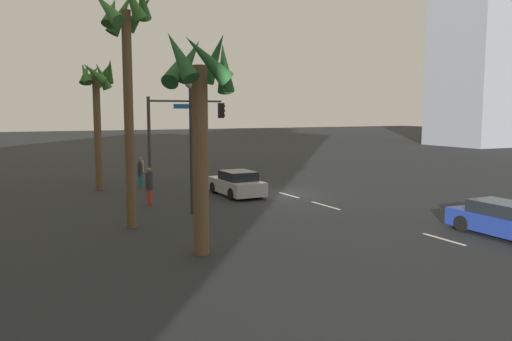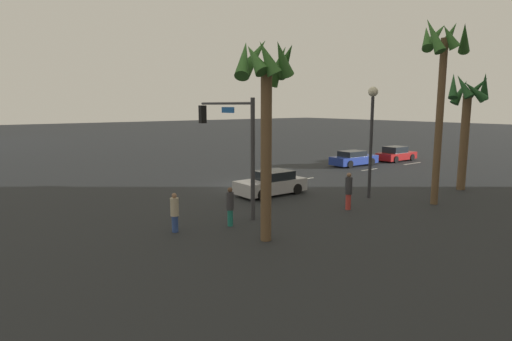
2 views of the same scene
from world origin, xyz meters
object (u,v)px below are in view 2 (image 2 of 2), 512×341
object	(u,v)px
palm_tree_0	(442,62)
car_0	(396,154)
pedestrian_1	(230,206)
palm_tree_2	(467,106)
pedestrian_0	(175,212)
traffic_signal	(232,135)
car_2	(271,184)
car_1	(354,159)
pedestrian_2	(349,190)
streetlamp	(372,121)
palm_tree_1	(266,87)

from	to	relation	value
palm_tree_0	car_0	bearing A→B (deg)	-139.27
pedestrian_1	car_0	bearing A→B (deg)	-160.58
car_0	palm_tree_2	size ratio (longest dim) A/B	0.58
car_0	pedestrian_0	xyz separation A→B (m)	(27.16, 8.11, 0.24)
traffic_signal	pedestrian_0	world-z (taller)	traffic_signal
traffic_signal	palm_tree_2	xyz separation A→B (m)	(-14.72, 4.03, 1.37)
traffic_signal	pedestrian_1	xyz separation A→B (m)	(1.46, 2.00, -2.92)
palm_tree_0	pedestrian_1	bearing A→B (deg)	-15.85
car_2	traffic_signal	world-z (taller)	traffic_signal
car_1	pedestrian_1	bearing A→B (deg)	25.52
palm_tree_0	pedestrian_2	bearing A→B (deg)	-23.45
car_1	streetlamp	xyz separation A→B (m)	(9.49, 9.11, 3.79)
traffic_signal	pedestrian_0	bearing A→B (deg)	19.67
car_0	palm_tree_0	distance (m)	19.43
pedestrian_1	palm_tree_2	size ratio (longest dim) A/B	0.24
palm_tree_1	car_0	bearing A→B (deg)	-155.65
streetlamp	pedestrian_0	bearing A→B (deg)	-3.00
palm_tree_0	palm_tree_2	xyz separation A→B (m)	(-5.16, -1.10, -2.23)
pedestrian_2	palm_tree_2	size ratio (longest dim) A/B	0.26
pedestrian_2	car_1	bearing A→B (deg)	-140.89
pedestrian_1	streetlamp	bearing A→B (deg)	-179.93
car_1	palm_tree_1	distance (m)	22.92
pedestrian_0	palm_tree_2	bearing A→B (deg)	171.82
car_1	pedestrian_0	size ratio (longest dim) A/B	2.76
pedestrian_0	pedestrian_1	xyz separation A→B (m)	(-2.36, 0.64, 0.04)
pedestrian_0	palm_tree_0	xyz separation A→B (m)	(-13.37, 3.77, 6.57)
car_2	pedestrian_0	xyz separation A→B (m)	(8.00, 3.44, 0.22)
pedestrian_0	car_2	bearing A→B (deg)	-156.76
pedestrian_0	pedestrian_2	bearing A→B (deg)	168.51
car_1	pedestrian_0	world-z (taller)	pedestrian_0
pedestrian_0	pedestrian_2	world-z (taller)	pedestrian_2
car_1	palm_tree_0	distance (m)	16.18
streetlamp	car_0	bearing A→B (deg)	-150.11
car_1	pedestrian_2	distance (m)	16.29
car_2	palm_tree_0	xyz separation A→B (m)	(-5.37, 7.20, 6.79)
pedestrian_0	palm_tree_1	world-z (taller)	palm_tree_1
car_0	streetlamp	xyz separation A→B (m)	(15.20, 8.73, 3.76)
traffic_signal	palm_tree_0	world-z (taller)	palm_tree_0
car_1	pedestrian_2	bearing A→B (deg)	39.11
traffic_signal	palm_tree_2	size ratio (longest dim) A/B	0.76
traffic_signal	pedestrian_2	distance (m)	6.56
car_2	palm_tree_1	world-z (taller)	palm_tree_1
palm_tree_1	palm_tree_2	size ratio (longest dim) A/B	1.08
traffic_signal	pedestrian_2	bearing A→B (deg)	147.77
car_0	traffic_signal	bearing A→B (deg)	16.11
pedestrian_2	palm_tree_2	xyz separation A→B (m)	(-9.71, 0.87, 4.20)
streetlamp	pedestrian_1	size ratio (longest dim) A/B	3.64
pedestrian_2	pedestrian_0	bearing A→B (deg)	-11.49
car_1	car_2	distance (m)	14.37
car_1	traffic_signal	size ratio (longest dim) A/B	0.82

